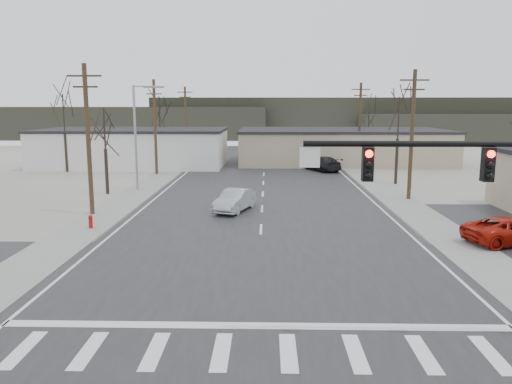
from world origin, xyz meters
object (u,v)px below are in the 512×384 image
sedan_crossing (235,200)px  car_far_a (322,163)px  fire_hydrant (91,222)px  car_parked_red (511,230)px  car_far_b (268,147)px

sedan_crossing → car_far_a: bearing=87.7°
fire_hydrant → sedan_crossing: 9.83m
sedan_crossing → car_parked_red: 17.21m
car_parked_red → car_far_b: bearing=-1.8°
sedan_crossing → car_far_b: bearing=105.9°
car_far_a → car_far_b: 25.73m
car_far_a → sedan_crossing: bearing=44.6°
sedan_crossing → car_far_a: car_far_a is taller
car_far_a → car_parked_red: size_ratio=1.09×
car_parked_red → fire_hydrant: bearing=68.3°
sedan_crossing → car_far_b: size_ratio=1.20×
car_far_b → car_parked_red: car_parked_red is taller
car_far_b → sedan_crossing: bearing=-96.0°
sedan_crossing → car_far_a: (8.44, 22.03, 0.05)m
fire_hydrant → car_parked_red: (23.57, -2.77, 0.29)m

